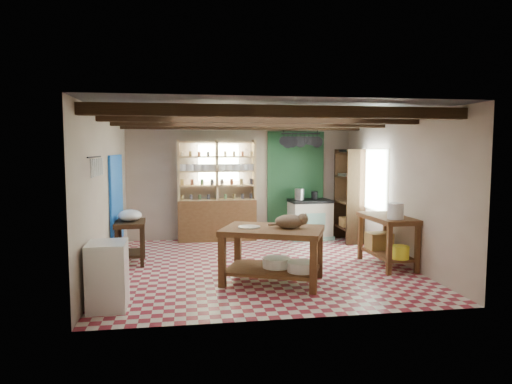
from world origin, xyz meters
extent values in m
cube|color=maroon|center=(0.00, 0.00, -0.01)|extent=(5.00, 5.00, 0.02)
cube|color=#4A4A4F|center=(0.00, 0.00, 2.60)|extent=(5.00, 5.00, 0.02)
cube|color=#BEAD99|center=(0.00, 2.50, 1.30)|extent=(5.00, 0.04, 2.60)
cube|color=#BEAD99|center=(0.00, -2.50, 1.30)|extent=(5.00, 0.04, 2.60)
cube|color=#BEAD99|center=(-2.50, 0.00, 1.30)|extent=(0.04, 5.00, 2.60)
cube|color=#BEAD99|center=(2.50, 0.00, 1.30)|extent=(0.04, 5.00, 2.60)
cube|color=#332011|center=(0.00, 0.00, 2.48)|extent=(5.00, 3.80, 0.15)
cube|color=blue|center=(-2.47, 0.90, 1.10)|extent=(0.04, 1.40, 1.60)
cube|color=#1D4928|center=(1.25, 2.47, 1.25)|extent=(1.30, 0.04, 2.30)
cube|color=silver|center=(-0.50, 2.48, 1.70)|extent=(0.90, 0.02, 0.80)
cube|color=silver|center=(2.48, 1.00, 1.40)|extent=(0.02, 1.30, 1.20)
cube|color=black|center=(-2.44, -1.20, 1.78)|extent=(0.06, 0.90, 0.28)
cube|color=black|center=(1.25, 2.05, 2.18)|extent=(0.86, 0.12, 0.36)
cube|color=tan|center=(-0.55, 2.31, 1.10)|extent=(1.70, 0.34, 2.20)
cube|color=#332011|center=(2.28, 1.80, 1.00)|extent=(0.40, 0.86, 2.00)
cube|color=brown|center=(0.05, -0.99, 0.41)|extent=(1.73, 1.46, 0.83)
cube|color=beige|center=(1.51, 2.15, 0.44)|extent=(0.95, 0.67, 0.89)
cube|color=#332011|center=(-2.20, 0.53, 0.37)|extent=(0.55, 0.77, 0.75)
cube|color=white|center=(-2.22, -1.78, 0.42)|extent=(0.48, 0.57, 0.85)
cube|color=brown|center=(2.18, -0.34, 0.43)|extent=(0.65, 1.23, 0.87)
ellipsoid|color=#8E7052|center=(0.30, -1.04, 0.93)|extent=(0.51, 0.43, 0.20)
cylinder|color=#A5A6AD|center=(-0.30, -0.90, 0.84)|extent=(0.43, 0.43, 0.02)
cylinder|color=white|center=(0.11, -0.97, 0.29)|extent=(0.55, 0.55, 0.15)
cylinder|color=white|center=(0.42, -1.26, 0.29)|extent=(0.54, 0.54, 0.15)
cylinder|color=#A5A6AD|center=(1.26, 2.13, 1.01)|extent=(0.23, 0.23, 0.25)
cylinder|color=black|center=(1.61, 2.16, 0.98)|extent=(0.15, 0.15, 0.18)
ellipsoid|color=white|center=(-2.20, 0.53, 0.85)|extent=(0.43, 0.43, 0.21)
cylinder|color=white|center=(2.14, -0.69, 1.00)|extent=(0.27, 0.27, 0.26)
cube|color=#A67F43|center=(2.17, -0.04, 0.38)|extent=(0.43, 0.35, 0.29)
cylinder|color=yellow|center=(2.20, -0.79, 0.34)|extent=(0.30, 0.30, 0.21)
camera|label=1|loc=(-1.24, -7.60, 2.01)|focal=32.00mm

